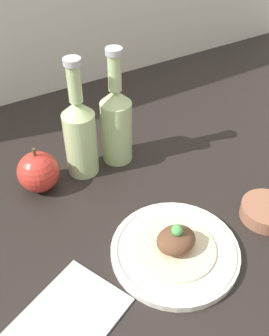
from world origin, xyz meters
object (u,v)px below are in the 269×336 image
at_px(plated_food, 178,241).
at_px(dipping_bowl, 266,211).
at_px(plate, 177,249).
at_px(cider_bottle_left, 80,134).
at_px(apple, 38,172).
at_px(cider_bottle_right, 116,122).

height_order(plated_food, dipping_bowl, plated_food).
relative_size(plate, cider_bottle_left, 0.87).
height_order(apple, dipping_bowl, apple).
distance_m(plate, plated_food, 0.02).
distance_m(cider_bottle_right, dipping_bowl, 0.35).
bearing_deg(cider_bottle_right, dipping_bowl, -62.87).
relative_size(plated_food, apple, 1.40).
relative_size(plate, dipping_bowl, 2.32).
xyz_separation_m(plate, plated_food, (0.00, 0.00, 0.02)).
bearing_deg(apple, cider_bottle_left, 2.88).
distance_m(cider_bottle_left, cider_bottle_right, 0.08).
height_order(plated_food, cider_bottle_left, cider_bottle_left).
relative_size(plate, plated_food, 1.59).
bearing_deg(cider_bottle_left, cider_bottle_right, 0.00).
bearing_deg(apple, cider_bottle_right, 1.56).
distance_m(plated_food, dipping_bowl, 0.20).
xyz_separation_m(plated_food, dipping_bowl, (0.19, -0.02, -0.02)).
height_order(plated_food, cider_bottle_right, cider_bottle_right).
bearing_deg(dipping_bowl, plate, 175.04).
bearing_deg(plated_food, cider_bottle_right, 82.24).
relative_size(plate, cider_bottle_right, 0.87).
relative_size(plated_food, cider_bottle_right, 0.54).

